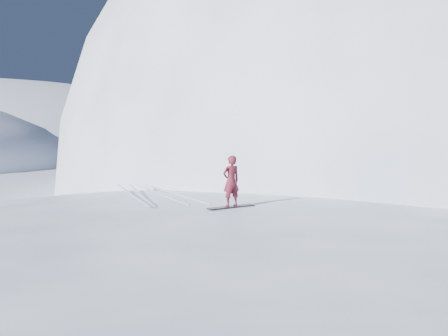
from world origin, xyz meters
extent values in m
plane|color=white|center=(0.00, 0.00, 0.00)|extent=(400.00, 400.00, 0.00)
ellipsoid|color=white|center=(1.00, 3.00, 0.00)|extent=(36.00, 28.00, 4.80)
ellipsoid|color=white|center=(22.00, 26.00, 0.00)|extent=(60.00, 56.00, 56.00)
ellipsoid|color=white|center=(10.00, 20.00, 0.00)|extent=(28.00, 24.00, 18.00)
ellipsoid|color=white|center=(-2.00, 6.00, 0.00)|extent=(7.00, 6.30, 1.00)
ellipsoid|color=white|center=(7.00, 4.00, 0.00)|extent=(4.00, 3.60, 0.60)
cube|color=black|center=(0.72, 2.42, 2.41)|extent=(1.55, 0.77, 0.03)
imported|color=maroon|center=(0.72, 2.42, 3.19)|extent=(0.64, 0.53, 1.52)
cube|color=silver|center=(-2.19, 5.92, 2.42)|extent=(1.12, 5.92, 0.04)
cube|color=silver|center=(-1.87, 5.92, 2.42)|extent=(0.80, 5.96, 0.04)
cube|color=silver|center=(-1.20, 5.92, 2.42)|extent=(1.56, 5.82, 0.04)
cube|color=silver|center=(-0.70, 5.92, 2.42)|extent=(1.89, 5.73, 0.04)
camera|label=1|loc=(-2.23, -10.16, 4.60)|focal=35.00mm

